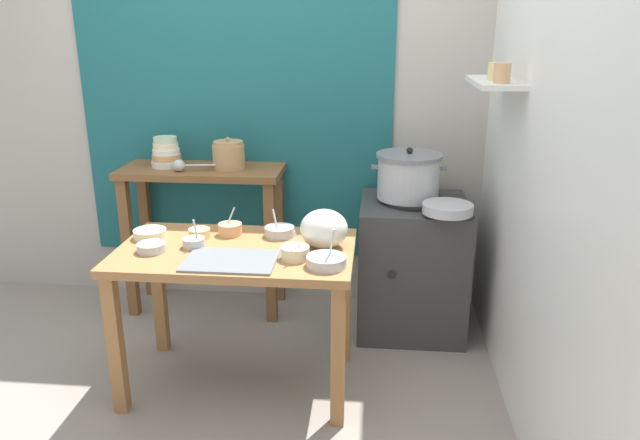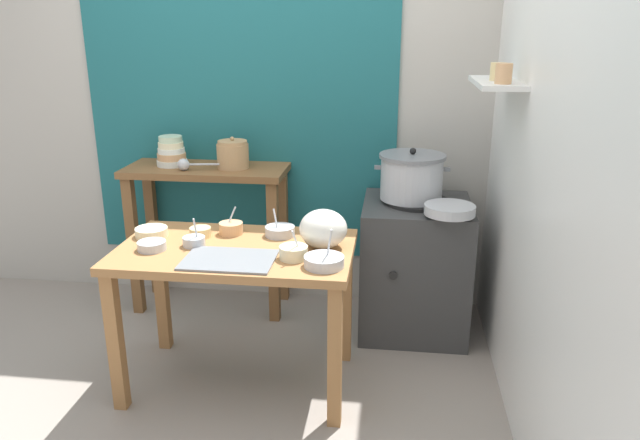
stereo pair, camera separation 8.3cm
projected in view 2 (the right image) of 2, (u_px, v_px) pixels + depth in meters
The scene contains 21 objects.
ground_plane at pixel (228, 380), 3.04m from camera, with size 9.00×9.00×0.00m, color gray.
wall_back at pixel (280, 94), 3.66m from camera, with size 4.40×0.12×2.60m.
wall_right at pixel (535, 122), 2.66m from camera, with size 0.30×3.20×2.60m.
prep_table at pixel (236, 269), 2.85m from camera, with size 1.10×0.66×0.72m.
back_shelf_table at pixel (208, 203), 3.65m from camera, with size 0.96×0.40×0.90m.
stove_block at pixel (414, 266), 3.47m from camera, with size 0.60×0.61×0.78m.
steamer_pot at pixel (412, 177), 3.33m from camera, with size 0.41×0.37×0.29m.
clay_pot at pixel (233, 155), 3.54m from camera, with size 0.19×0.19×0.19m.
bowl_stack_enamel at pixel (171, 152), 3.60m from camera, with size 0.18×0.18×0.18m.
ladle at pixel (185, 165), 3.49m from camera, with size 0.25×0.08×0.07m.
serving_tray at pixel (229, 260), 2.65m from camera, with size 0.40×0.28×0.01m, color slate.
plastic_bag at pixel (323, 229), 2.79m from camera, with size 0.22×0.21×0.18m, color silver.
wide_pan at pixel (450, 210), 3.09m from camera, with size 0.26×0.26×0.05m, color #B7BABF.
prep_bowl_0 at pixel (324, 261), 2.59m from camera, with size 0.17×0.17×0.18m.
prep_bowl_1 at pixel (200, 232), 2.95m from camera, with size 0.10×0.10×0.05m.
prep_bowl_2 at pixel (280, 231), 2.96m from camera, with size 0.15×0.15×0.13m.
prep_bowl_3 at pixel (152, 245), 2.78m from camera, with size 0.13×0.13×0.04m.
prep_bowl_4 at pixel (151, 232), 2.95m from camera, with size 0.16×0.16×0.04m.
prep_bowl_5 at pixel (194, 240), 2.83m from camera, with size 0.11×0.11×0.14m.
prep_bowl_6 at pixel (294, 252), 2.67m from camera, with size 0.13×0.13×0.15m.
prep_bowl_7 at pixel (232, 228), 2.99m from camera, with size 0.12×0.12×0.13m.
Camera 2 is at (0.79, -2.56, 1.72)m, focal length 33.88 mm.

